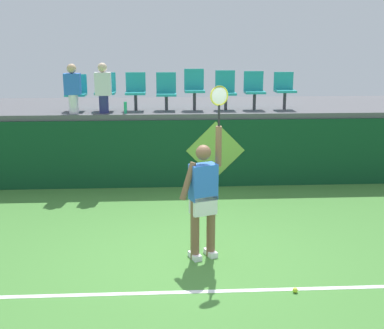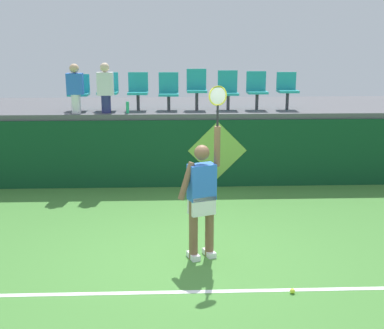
{
  "view_description": "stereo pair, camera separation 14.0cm",
  "coord_description": "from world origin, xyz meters",
  "px_view_note": "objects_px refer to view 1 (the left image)",
  "views": [
    {
      "loc": [
        -0.36,
        -6.78,
        3.19
      ],
      "look_at": [
        0.09,
        1.31,
        1.1
      ],
      "focal_mm": 46.67,
      "sensor_mm": 36.0,
      "label": 1
    },
    {
      "loc": [
        -0.22,
        -6.79,
        3.19
      ],
      "look_at": [
        0.09,
        1.31,
        1.1
      ],
      "focal_mm": 46.67,
      "sensor_mm": 36.0,
      "label": 2
    }
  ],
  "objects_px": {
    "stadium_chair_0": "(76,91)",
    "stadium_chair_4": "(194,87)",
    "stadium_chair_2": "(136,89)",
    "stadium_chair_5": "(225,89)",
    "spectator_1": "(103,87)",
    "stadium_chair_1": "(105,89)",
    "spectator_0": "(73,88)",
    "water_bottle": "(125,108)",
    "stadium_chair_3": "(166,90)",
    "tennis_player": "(204,195)",
    "stadium_chair_7": "(284,88)",
    "tennis_ball": "(295,290)",
    "stadium_chair_6": "(254,88)"
  },
  "relations": [
    {
      "from": "stadium_chair_7",
      "to": "stadium_chair_2",
      "type": "bearing_deg",
      "value": 179.93
    },
    {
      "from": "stadium_chair_2",
      "to": "tennis_ball",
      "type": "bearing_deg",
      "value": -67.37
    },
    {
      "from": "stadium_chair_0",
      "to": "spectator_0",
      "type": "relative_size",
      "value": 0.75
    },
    {
      "from": "stadium_chair_4",
      "to": "stadium_chair_5",
      "type": "xyz_separation_m",
      "value": [
        0.7,
        0.0,
        -0.04
      ]
    },
    {
      "from": "stadium_chair_2",
      "to": "spectator_1",
      "type": "relative_size",
      "value": 0.78
    },
    {
      "from": "stadium_chair_5",
      "to": "stadium_chair_7",
      "type": "bearing_deg",
      "value": -0.45
    },
    {
      "from": "stadium_chair_0",
      "to": "spectator_0",
      "type": "bearing_deg",
      "value": -90.0
    },
    {
      "from": "stadium_chair_7",
      "to": "spectator_0",
      "type": "xyz_separation_m",
      "value": [
        -4.64,
        -0.42,
        0.07
      ]
    },
    {
      "from": "stadium_chair_2",
      "to": "stadium_chair_7",
      "type": "height_order",
      "value": "stadium_chair_2"
    },
    {
      "from": "stadium_chair_2",
      "to": "stadium_chair_0",
      "type": "bearing_deg",
      "value": -179.96
    },
    {
      "from": "tennis_player",
      "to": "stadium_chair_4",
      "type": "xyz_separation_m",
      "value": [
        0.13,
        4.32,
        1.13
      ]
    },
    {
      "from": "stadium_chair_4",
      "to": "tennis_player",
      "type": "bearing_deg",
      "value": -91.67
    },
    {
      "from": "stadium_chair_0",
      "to": "stadium_chair_5",
      "type": "bearing_deg",
      "value": 0.13
    },
    {
      "from": "stadium_chair_7",
      "to": "stadium_chair_6",
      "type": "bearing_deg",
      "value": 179.57
    },
    {
      "from": "tennis_ball",
      "to": "stadium_chair_3",
      "type": "relative_size",
      "value": 0.08
    },
    {
      "from": "water_bottle",
      "to": "stadium_chair_3",
      "type": "height_order",
      "value": "stadium_chair_3"
    },
    {
      "from": "tennis_ball",
      "to": "stadium_chair_5",
      "type": "distance_m",
      "value": 5.83
    },
    {
      "from": "stadium_chair_4",
      "to": "stadium_chair_0",
      "type": "bearing_deg",
      "value": -179.92
    },
    {
      "from": "stadium_chair_7",
      "to": "stadium_chair_0",
      "type": "bearing_deg",
      "value": 179.96
    },
    {
      "from": "water_bottle",
      "to": "stadium_chair_7",
      "type": "relative_size",
      "value": 0.3
    },
    {
      "from": "stadium_chair_1",
      "to": "spectator_0",
      "type": "distance_m",
      "value": 0.77
    },
    {
      "from": "tennis_ball",
      "to": "water_bottle",
      "type": "distance_m",
      "value": 5.79
    },
    {
      "from": "tennis_player",
      "to": "stadium_chair_3",
      "type": "height_order",
      "value": "tennis_player"
    },
    {
      "from": "stadium_chair_0",
      "to": "spectator_1",
      "type": "distance_m",
      "value": 0.77
    },
    {
      "from": "tennis_player",
      "to": "stadium_chair_5",
      "type": "distance_m",
      "value": 4.53
    },
    {
      "from": "stadium_chair_1",
      "to": "stadium_chair_7",
      "type": "relative_size",
      "value": 1.0
    },
    {
      "from": "stadium_chair_5",
      "to": "spectator_0",
      "type": "height_order",
      "value": "spectator_0"
    },
    {
      "from": "stadium_chair_3",
      "to": "stadium_chair_7",
      "type": "bearing_deg",
      "value": -0.17
    },
    {
      "from": "spectator_0",
      "to": "spectator_1",
      "type": "xyz_separation_m",
      "value": [
        0.64,
        0.01,
        0.01
      ]
    },
    {
      "from": "stadium_chair_5",
      "to": "stadium_chair_3",
      "type": "bearing_deg",
      "value": -179.89
    },
    {
      "from": "stadium_chair_2",
      "to": "stadium_chair_3",
      "type": "relative_size",
      "value": 1.0
    },
    {
      "from": "spectator_0",
      "to": "stadium_chair_3",
      "type": "bearing_deg",
      "value": 12.3
    },
    {
      "from": "stadium_chair_1",
      "to": "stadium_chair_2",
      "type": "height_order",
      "value": "same"
    },
    {
      "from": "tennis_player",
      "to": "stadium_chair_0",
      "type": "relative_size",
      "value": 3.21
    },
    {
      "from": "stadium_chair_1",
      "to": "stadium_chair_3",
      "type": "relative_size",
      "value": 1.0
    },
    {
      "from": "tennis_ball",
      "to": "spectator_0",
      "type": "bearing_deg",
      "value": 125.42
    },
    {
      "from": "stadium_chair_0",
      "to": "stadium_chair_4",
      "type": "relative_size",
      "value": 0.88
    },
    {
      "from": "tennis_ball",
      "to": "stadium_chair_4",
      "type": "distance_m",
      "value": 5.92
    },
    {
      "from": "stadium_chair_3",
      "to": "spectator_1",
      "type": "relative_size",
      "value": 0.78
    },
    {
      "from": "tennis_player",
      "to": "water_bottle",
      "type": "relative_size",
      "value": 10.16
    },
    {
      "from": "stadium_chair_5",
      "to": "stadium_chair_1",
      "type": "bearing_deg",
      "value": -179.83
    },
    {
      "from": "stadium_chair_4",
      "to": "stadium_chair_7",
      "type": "xyz_separation_m",
      "value": [
        2.03,
        -0.01,
        -0.03
      ]
    },
    {
      "from": "spectator_1",
      "to": "water_bottle",
      "type": "bearing_deg",
      "value": -9.95
    },
    {
      "from": "tennis_ball",
      "to": "stadium_chair_2",
      "type": "bearing_deg",
      "value": 112.63
    },
    {
      "from": "stadium_chair_7",
      "to": "spectator_1",
      "type": "height_order",
      "value": "spectator_1"
    },
    {
      "from": "stadium_chair_1",
      "to": "spectator_0",
      "type": "xyz_separation_m",
      "value": [
        -0.64,
        -0.43,
        0.08
      ]
    },
    {
      "from": "stadium_chair_2",
      "to": "stadium_chair_4",
      "type": "distance_m",
      "value": 1.3
    },
    {
      "from": "water_bottle",
      "to": "spectator_1",
      "type": "relative_size",
      "value": 0.23
    },
    {
      "from": "stadium_chair_0",
      "to": "stadium_chair_2",
      "type": "relative_size",
      "value": 0.95
    },
    {
      "from": "stadium_chair_5",
      "to": "stadium_chair_6",
      "type": "relative_size",
      "value": 1.02
    }
  ]
}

